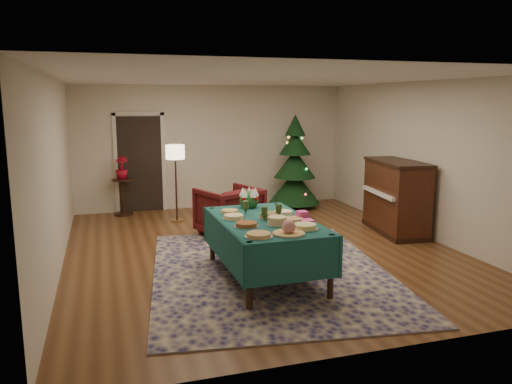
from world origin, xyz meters
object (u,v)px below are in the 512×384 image
object	(u,v)px
gift_box	(302,215)
floor_lamp	(175,157)
piano	(396,198)
side_table	(123,198)
armchair	(229,209)
buffet_table	(265,232)
potted_plant	(122,173)
christmas_tree	(295,166)

from	to	relation	value
gift_box	floor_lamp	world-z (taller)	floor_lamp
gift_box	piano	distance (m)	3.04
side_table	piano	xyz separation A→B (m)	(4.66, -2.90, 0.27)
armchair	floor_lamp	bearing A→B (deg)	-83.15
buffet_table	potted_plant	bearing A→B (deg)	110.20
buffet_table	potted_plant	size ratio (longest dim) A/B	4.46
buffet_table	floor_lamp	bearing A→B (deg)	100.36
gift_box	side_table	world-z (taller)	gift_box
side_table	buffet_table	bearing A→B (deg)	-69.80
floor_lamp	side_table	bearing A→B (deg)	138.49
christmas_tree	piano	bearing A→B (deg)	-70.30
potted_plant	christmas_tree	world-z (taller)	christmas_tree
gift_box	potted_plant	xyz separation A→B (m)	(-2.14, 4.59, 0.03)
gift_box	potted_plant	world-z (taller)	potted_plant
side_table	christmas_tree	world-z (taller)	christmas_tree
gift_box	floor_lamp	distance (m)	3.91
gift_box	potted_plant	bearing A→B (deg)	114.99
piano	side_table	bearing A→B (deg)	148.04
armchair	christmas_tree	world-z (taller)	christmas_tree
floor_lamp	side_table	size ratio (longest dim) A/B	1.98
side_table	christmas_tree	distance (m)	3.78
floor_lamp	piano	distance (m)	4.24
side_table	potted_plant	xyz separation A→B (m)	(0.00, 0.00, 0.53)
armchair	gift_box	bearing A→B (deg)	79.41
armchair	side_table	world-z (taller)	armchair
buffet_table	gift_box	world-z (taller)	gift_box
gift_box	side_table	bearing A→B (deg)	114.99
armchair	piano	bearing A→B (deg)	146.76
floor_lamp	side_table	world-z (taller)	floor_lamp
gift_box	side_table	distance (m)	5.09
buffet_table	side_table	size ratio (longest dim) A/B	2.74
side_table	potted_plant	distance (m)	0.53
potted_plant	christmas_tree	xyz separation A→B (m)	(3.72, -0.30, 0.04)
side_table	christmas_tree	size ratio (longest dim) A/B	0.37
buffet_table	christmas_tree	size ratio (longest dim) A/B	1.01
buffet_table	piano	bearing A→B (deg)	27.85
gift_box	armchair	distance (m)	2.40
side_table	floor_lamp	bearing A→B (deg)	-41.51
christmas_tree	piano	xyz separation A→B (m)	(0.93, -2.61, -0.29)
armchair	side_table	size ratio (longest dim) A/B	1.27
potted_plant	christmas_tree	bearing A→B (deg)	-4.56
buffet_table	floor_lamp	distance (m)	3.73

